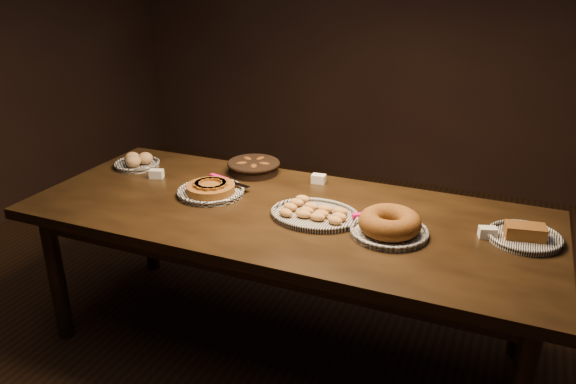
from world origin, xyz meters
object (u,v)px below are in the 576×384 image
at_px(apple_tart_plate, 211,190).
at_px(madeleine_platter, 314,213).
at_px(buffet_table, 285,225).
at_px(bundt_cake_plate, 389,225).

distance_m(apple_tart_plate, madeleine_platter, 0.56).
bearing_deg(buffet_table, apple_tart_plate, 175.64).
bearing_deg(madeleine_platter, bundt_cake_plate, -19.32).
bearing_deg(apple_tart_plate, buffet_table, -21.27).
distance_m(madeleine_platter, bundt_cake_plate, 0.35).
height_order(madeleine_platter, bundt_cake_plate, bundt_cake_plate).
relative_size(buffet_table, madeleine_platter, 6.01).
bearing_deg(buffet_table, madeleine_platter, -6.76).
relative_size(madeleine_platter, bundt_cake_plate, 1.02).
distance_m(buffet_table, madeleine_platter, 0.18).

